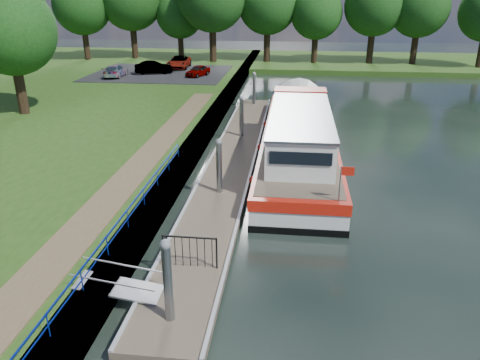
# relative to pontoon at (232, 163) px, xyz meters

# --- Properties ---
(ground) EXTENTS (160.00, 160.00, 0.00)m
(ground) POSITION_rel_pontoon_xyz_m (0.00, -13.00, -0.18)
(ground) COLOR black
(ground) RESTS_ON ground
(bank_edge) EXTENTS (1.10, 90.00, 0.78)m
(bank_edge) POSITION_rel_pontoon_xyz_m (-2.55, 2.00, 0.20)
(bank_edge) COLOR #473D2D
(bank_edge) RESTS_ON ground
(far_bank) EXTENTS (60.00, 18.00, 0.60)m
(far_bank) POSITION_rel_pontoon_xyz_m (12.00, 39.00, 0.12)
(far_bank) COLOR #244513
(far_bank) RESTS_ON ground
(footpath) EXTENTS (1.60, 40.00, 0.05)m
(footpath) POSITION_rel_pontoon_xyz_m (-4.40, -5.00, 0.62)
(footpath) COLOR brown
(footpath) RESTS_ON riverbank
(carpark) EXTENTS (14.00, 12.00, 0.06)m
(carpark) POSITION_rel_pontoon_xyz_m (-11.00, 25.00, 0.62)
(carpark) COLOR black
(carpark) RESTS_ON riverbank
(blue_fence) EXTENTS (0.04, 18.04, 0.72)m
(blue_fence) POSITION_rel_pontoon_xyz_m (-2.75, -10.00, 1.13)
(blue_fence) COLOR #0C2DBF
(blue_fence) RESTS_ON riverbank
(pontoon) EXTENTS (2.50, 30.00, 0.56)m
(pontoon) POSITION_rel_pontoon_xyz_m (0.00, 0.00, 0.00)
(pontoon) COLOR brown
(pontoon) RESTS_ON ground
(mooring_piles) EXTENTS (0.30, 27.30, 3.55)m
(mooring_piles) POSITION_rel_pontoon_xyz_m (0.00, 0.00, 1.10)
(mooring_piles) COLOR gray
(mooring_piles) RESTS_ON ground
(gangway) EXTENTS (2.58, 1.00, 0.92)m
(gangway) POSITION_rel_pontoon_xyz_m (-1.85, -12.50, 0.44)
(gangway) COLOR #A5A8AD
(gangway) RESTS_ON ground
(gate_panel) EXTENTS (1.85, 0.05, 1.15)m
(gate_panel) POSITION_rel_pontoon_xyz_m (-0.00, -10.80, 0.97)
(gate_panel) COLOR black
(gate_panel) RESTS_ON ground
(barge) EXTENTS (4.36, 21.15, 4.78)m
(barge) POSITION_rel_pontoon_xyz_m (3.60, 2.91, 0.90)
(barge) COLOR black
(barge) RESTS_ON ground
(bank_tree_a) EXTENTS (6.12, 6.12, 9.72)m
(bank_tree_a) POSITION_rel_pontoon_xyz_m (-15.99, 7.08, 6.84)
(bank_tree_a) COLOR #332316
(bank_tree_a) RESTS_ON riverbank
(car_a) EXTENTS (2.39, 3.43, 1.09)m
(car_a) POSITION_rel_pontoon_xyz_m (-6.60, 23.39, 1.19)
(car_a) COLOR #999999
(car_a) RESTS_ON carpark
(car_b) EXTENTS (4.11, 2.37, 1.28)m
(car_b) POSITION_rel_pontoon_xyz_m (-11.52, 24.39, 1.29)
(car_b) COLOR #999999
(car_b) RESTS_ON carpark
(car_c) EXTENTS (1.91, 4.16, 1.18)m
(car_c) POSITION_rel_pontoon_xyz_m (-14.85, 22.18, 1.24)
(car_c) COLOR #999999
(car_c) RESTS_ON carpark
(car_d) EXTENTS (2.41, 4.82, 1.31)m
(car_d) POSITION_rel_pontoon_xyz_m (-9.75, 28.35, 1.31)
(car_d) COLOR #999999
(car_d) RESTS_ON carpark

